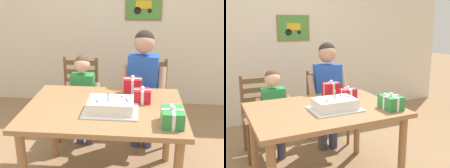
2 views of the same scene
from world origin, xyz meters
The scene contains 10 objects.
back_wall centered at (0.00, 2.00, 1.30)m, with size 6.40×0.11×2.60m.
dining_table centered at (0.00, 0.00, 0.65)m, with size 1.32×0.98×0.76m.
birthday_cake centered at (0.06, -0.09, 0.80)m, with size 0.44×0.34×0.19m.
gift_box_red_large centered at (0.31, 0.13, 0.81)m, with size 0.15×0.13×0.15m.
gift_box_beside_cake centered at (0.23, 0.34, 0.83)m, with size 0.17×0.13×0.18m.
gift_box_corner_small centered at (0.53, -0.28, 0.82)m, with size 0.16×0.21×0.16m.
chair_left centered at (-0.41, 0.90, 0.47)m, with size 0.43×0.43×0.92m.
chair_right centered at (0.41, 0.90, 0.47)m, with size 0.44×0.44×0.92m.
child_older centered at (0.33, 0.67, 0.79)m, with size 0.49×0.29×1.30m.
child_younger centered at (-0.31, 0.67, 0.62)m, with size 0.37×0.21×1.03m.
Camera 2 is at (-0.92, -2.19, 1.50)m, focal length 43.76 mm.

